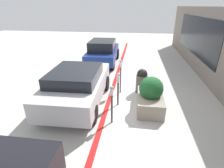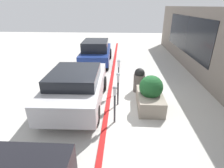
# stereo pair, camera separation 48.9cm
# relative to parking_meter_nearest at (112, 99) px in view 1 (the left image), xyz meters

# --- Properties ---
(ground_plane) EXTENTS (40.00, 40.00, 0.00)m
(ground_plane) POSITION_rel_parking_meter_nearest_xyz_m (1.11, 0.23, -0.90)
(ground_plane) COLOR beige
(curb_strip) EXTENTS (24.50, 0.16, 0.04)m
(curb_strip) POSITION_rel_parking_meter_nearest_xyz_m (1.11, 0.31, -0.88)
(curb_strip) COLOR red
(curb_strip) RESTS_ON ground_plane
(parking_meter_nearest) EXTENTS (0.16, 0.14, 1.33)m
(parking_meter_nearest) POSITION_rel_parking_meter_nearest_xyz_m (0.00, 0.00, 0.00)
(parking_meter_nearest) COLOR #38383D
(parking_meter_nearest) RESTS_ON ground_plane
(parking_meter_second) EXTENTS (0.16, 0.14, 1.33)m
(parking_meter_second) POSITION_rel_parking_meter_nearest_xyz_m (1.16, -0.08, -0.01)
(parking_meter_second) COLOR #38383D
(parking_meter_second) RESTS_ON ground_plane
(parking_meter_middle) EXTENTS (0.15, 0.13, 1.52)m
(parking_meter_middle) POSITION_rel_parking_meter_nearest_xyz_m (2.20, -0.07, 0.19)
(parking_meter_middle) COLOR #38383D
(parking_meter_middle) RESTS_ON ground_plane
(planter_box) EXTENTS (1.62, 0.92, 1.29)m
(planter_box) POSITION_rel_parking_meter_nearest_xyz_m (1.02, -1.29, -0.36)
(planter_box) COLOR gray
(planter_box) RESTS_ON ground_plane
(parked_car_middle) EXTENTS (4.14, 2.04, 1.43)m
(parked_car_middle) POSITION_rel_parking_meter_nearest_xyz_m (1.14, 1.51, -0.13)
(parked_car_middle) COLOR #B7B7BC
(parked_car_middle) RESTS_ON ground_plane
(parked_car_rear) EXTENTS (4.17, 1.90, 1.55)m
(parked_car_rear) POSITION_rel_parking_meter_nearest_xyz_m (6.44, 1.50, -0.08)
(parked_car_rear) COLOR navy
(parked_car_rear) RESTS_ON ground_plane
(trash_bin) EXTENTS (0.50, 0.50, 1.09)m
(trash_bin) POSITION_rel_parking_meter_nearest_xyz_m (2.40, -0.99, -0.35)
(trash_bin) COLOR #514C47
(trash_bin) RESTS_ON ground_plane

